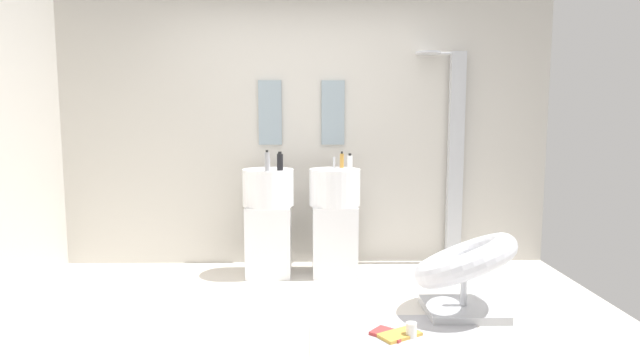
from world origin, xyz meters
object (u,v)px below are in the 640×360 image
(shower_column, at_px, (454,154))
(soap_bottle_amber, at_px, (342,160))
(coffee_mug, at_px, (411,330))
(magazine_red, at_px, (389,334))
(magazine_ochre, at_px, (400,335))
(pedestal_sink_right, at_px, (335,218))
(lounge_chair, at_px, (464,267))
(soap_bottle_white, at_px, (350,162))
(soap_bottle_black, at_px, (280,162))
(pedestal_sink_left, at_px, (269,219))
(soap_bottle_grey, at_px, (267,161))
(soap_bottle_clear, at_px, (279,162))

(shower_column, xyz_separation_m, soap_bottle_amber, (-1.10, -0.21, -0.04))
(shower_column, height_order, coffee_mug, shower_column)
(coffee_mug, height_order, soap_bottle_amber, soap_bottle_amber)
(magazine_red, bearing_deg, magazine_ochre, 26.77)
(pedestal_sink_right, distance_m, coffee_mug, 1.59)
(lounge_chair, height_order, magazine_red, lounge_chair)
(soap_bottle_white, distance_m, soap_bottle_black, 0.63)
(pedestal_sink_left, bearing_deg, soap_bottle_white, -1.86)
(soap_bottle_white, bearing_deg, coffee_mug, -78.51)
(soap_bottle_white, relative_size, soap_bottle_grey, 0.78)
(magazine_red, xyz_separation_m, soap_bottle_white, (-0.15, 1.40, 1.01))
(pedestal_sink_right, height_order, shower_column, shower_column)
(lounge_chair, xyz_separation_m, soap_bottle_clear, (-1.39, 0.94, 0.69))
(soap_bottle_clear, height_order, soap_bottle_amber, soap_bottle_clear)
(pedestal_sink_left, distance_m, lounge_chair, 1.82)
(soap_bottle_amber, bearing_deg, lounge_chair, -54.03)
(pedestal_sink_right, distance_m, magazine_red, 1.54)
(lounge_chair, relative_size, soap_bottle_clear, 6.73)
(pedestal_sink_right, relative_size, soap_bottle_white, 7.48)
(soap_bottle_white, bearing_deg, soap_bottle_black, -173.41)
(coffee_mug, bearing_deg, magazine_red, 167.19)
(shower_column, bearing_deg, soap_bottle_white, -161.35)
(pedestal_sink_left, distance_m, pedestal_sink_right, 0.60)
(soap_bottle_clear, height_order, soap_bottle_grey, soap_bottle_grey)
(pedestal_sink_right, height_order, soap_bottle_black, soap_bottle_black)
(magazine_ochre, xyz_separation_m, soap_bottle_white, (-0.22, 1.42, 1.01))
(lounge_chair, bearing_deg, coffee_mug, -136.84)
(pedestal_sink_right, xyz_separation_m, soap_bottle_white, (0.13, -0.02, 0.52))
(soap_bottle_white, bearing_deg, magazine_red, -83.78)
(shower_column, bearing_deg, soap_bottle_grey, -164.24)
(lounge_chair, distance_m, soap_bottle_black, 1.80)
(pedestal_sink_left, distance_m, magazine_ochre, 1.80)
(soap_bottle_clear, relative_size, soap_bottle_white, 1.10)
(lounge_chair, xyz_separation_m, coffee_mug, (-0.47, -0.44, -0.29))
(soap_bottle_clear, xyz_separation_m, soap_bottle_black, (0.01, -0.02, 0.00))
(shower_column, distance_m, magazine_ochre, 2.22)
(pedestal_sink_right, height_order, soap_bottle_amber, soap_bottle_amber)
(shower_column, xyz_separation_m, lounge_chair, (-0.27, -1.34, -0.73))
(soap_bottle_grey, bearing_deg, pedestal_sink_left, 91.88)
(pedestal_sink_right, xyz_separation_m, lounge_chair, (0.90, -1.02, -0.17))
(magazine_ochre, xyz_separation_m, soap_bottle_black, (-0.84, 1.35, 1.02))
(lounge_chair, relative_size, coffee_mug, 10.71)
(soap_bottle_grey, bearing_deg, shower_column, 15.76)
(magazine_red, relative_size, soap_bottle_white, 1.58)
(magazine_red, xyz_separation_m, magazine_ochre, (0.07, -0.01, 0.00))
(coffee_mug, distance_m, soap_bottle_clear, 1.93)
(lounge_chair, height_order, magazine_ochre, lounge_chair)
(soap_bottle_black, bearing_deg, coffee_mug, -56.18)
(pedestal_sink_right, xyz_separation_m, soap_bottle_amber, (0.07, 0.12, 0.52))
(pedestal_sink_left, relative_size, shower_column, 0.52)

